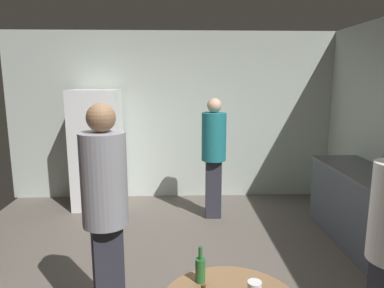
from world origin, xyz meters
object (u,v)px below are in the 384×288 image
object	(u,v)px
refrigerator	(97,149)
wine_bottle_on_counter	(384,167)
beer_bottle_green	(200,269)
person_in_gray_shirt	(105,202)
person_in_teal_shirt	(214,149)

from	to	relation	value
refrigerator	wine_bottle_on_counter	xyz separation A→B (m)	(3.49, -1.65, 0.12)
beer_bottle_green	person_in_gray_shirt	bearing A→B (deg)	141.34
wine_bottle_on_counter	beer_bottle_green	bearing A→B (deg)	-141.89
wine_bottle_on_counter	person_in_gray_shirt	distance (m)	3.00
wine_bottle_on_counter	person_in_gray_shirt	xyz separation A→B (m)	(-2.78, -1.11, 0.04)
refrigerator	person_in_gray_shirt	world-z (taller)	refrigerator
wine_bottle_on_counter	beer_bottle_green	distance (m)	2.68
beer_bottle_green	refrigerator	bearing A→B (deg)	112.74
beer_bottle_green	person_in_teal_shirt	size ratio (longest dim) A/B	0.14
refrigerator	beer_bottle_green	distance (m)	3.57
person_in_gray_shirt	person_in_teal_shirt	distance (m)	2.46
refrigerator	person_in_gray_shirt	bearing A→B (deg)	-75.70
wine_bottle_on_counter	person_in_teal_shirt	size ratio (longest dim) A/B	0.18
person_in_teal_shirt	beer_bottle_green	bearing A→B (deg)	-5.25
wine_bottle_on_counter	person_in_teal_shirt	world-z (taller)	person_in_teal_shirt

